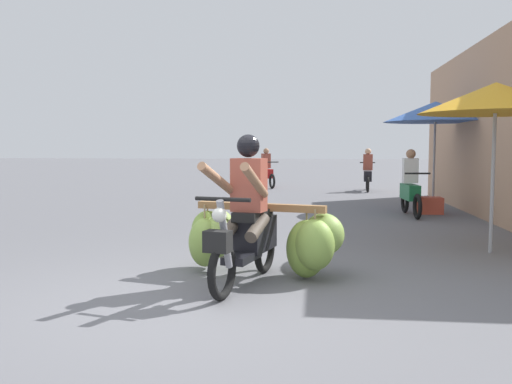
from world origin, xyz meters
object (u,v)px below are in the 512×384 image
market_umbrella_further_along (496,98)px  produce_crate (429,205)px  motorbike_distant_far_ahead (410,189)px  market_umbrella_near_shop (435,112)px  motorbike_distant_ahead_right (266,172)px  motorbike_main_loaded (264,234)px  motorbike_distant_ahead_left (368,174)px

market_umbrella_further_along → produce_crate: (0.05, 4.38, -1.92)m
motorbike_distant_far_ahead → market_umbrella_near_shop: (0.67, 0.93, 1.66)m
motorbike_distant_ahead_right → market_umbrella_further_along: size_ratio=0.65×
motorbike_main_loaded → motorbike_distant_ahead_right: motorbike_main_loaded is taller
motorbike_distant_far_ahead → produce_crate: size_ratio=2.90×
motorbike_distant_ahead_right → market_umbrella_further_along: bearing=-70.3°
motorbike_distant_ahead_right → market_umbrella_further_along: 12.43m
market_umbrella_further_along → produce_crate: market_umbrella_further_along is taller
market_umbrella_further_along → market_umbrella_near_shop: bearing=87.1°
motorbike_distant_far_ahead → produce_crate: (0.46, 0.39, -0.39)m
motorbike_distant_ahead_right → motorbike_distant_far_ahead: (3.74, -7.63, 0.00)m
motorbike_distant_ahead_left → motorbike_distant_far_ahead: size_ratio=1.00×
market_umbrella_near_shop → market_umbrella_further_along: bearing=-92.9°
motorbike_distant_ahead_left → market_umbrella_near_shop: 5.70m
motorbike_distant_far_ahead → motorbike_distant_ahead_left: bearing=92.7°
motorbike_main_loaded → motorbike_distant_far_ahead: (2.55, 5.73, 0.08)m
motorbike_distant_far_ahead → market_umbrella_further_along: (0.42, -3.98, 1.54)m
market_umbrella_further_along → motorbike_main_loaded: bearing=-149.4°
market_umbrella_further_along → motorbike_distant_ahead_right: bearing=109.7°
motorbike_distant_ahead_left → motorbike_distant_ahead_right: bearing=158.8°
motorbike_distant_ahead_right → motorbike_distant_far_ahead: bearing=-63.9°
market_umbrella_near_shop → produce_crate: bearing=-110.5°
motorbike_distant_ahead_right → motorbike_distant_far_ahead: 8.50m
motorbike_main_loaded → produce_crate: bearing=63.8°
motorbike_main_loaded → motorbike_distant_far_ahead: bearing=66.0°
motorbike_distant_ahead_right → market_umbrella_near_shop: 8.19m
motorbike_main_loaded → market_umbrella_near_shop: market_umbrella_near_shop is taller
motorbike_distant_ahead_left → motorbike_distant_far_ahead: bearing=-87.3°
market_umbrella_further_along → motorbike_distant_far_ahead: bearing=96.0°
motorbike_distant_ahead_right → market_umbrella_near_shop: bearing=-56.7°
motorbike_distant_far_ahead → market_umbrella_near_shop: market_umbrella_near_shop is taller
motorbike_main_loaded → motorbike_distant_ahead_right: size_ratio=1.29×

